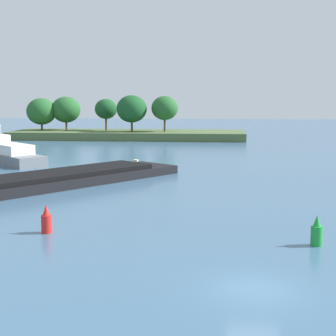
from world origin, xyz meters
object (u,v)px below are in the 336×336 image
object	(u,v)px
channel_buoy_red	(46,221)
channel_buoy_green	(317,233)
fishing_skiff	(138,165)
cargo_barge	(23,182)

from	to	relation	value
channel_buoy_red	channel_buoy_green	distance (m)	17.28
fishing_skiff	cargo_barge	distance (m)	19.23
fishing_skiff	channel_buoy_green	xyz separation A→B (m)	(16.00, -33.49, 0.51)
fishing_skiff	cargo_barge	size ratio (longest dim) A/B	0.15
cargo_barge	channel_buoy_red	world-z (taller)	cargo_barge
channel_buoy_green	fishing_skiff	bearing A→B (deg)	115.54
fishing_skiff	cargo_barge	world-z (taller)	cargo_barge
cargo_barge	channel_buoy_red	xyz separation A→B (m)	(7.41, -14.98, 0.01)
fishing_skiff	channel_buoy_green	bearing A→B (deg)	-64.46
fishing_skiff	cargo_barge	xyz separation A→B (m)	(-8.63, -17.18, 0.50)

